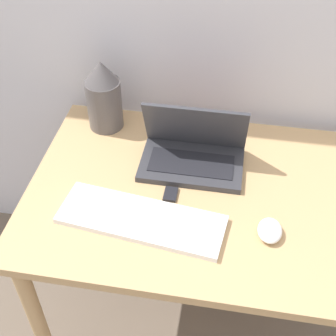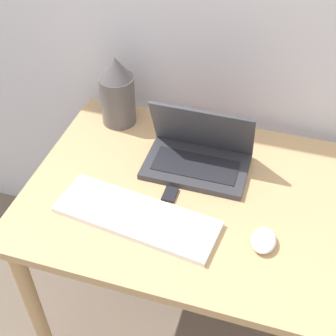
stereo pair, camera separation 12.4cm
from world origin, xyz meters
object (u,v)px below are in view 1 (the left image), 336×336
object	(u,v)px
laptop	(193,151)
vase	(104,96)
mp3_player	(171,194)
mouse	(270,230)
keyboard	(141,219)

from	to	relation	value
laptop	vase	bearing A→B (deg)	156.46
laptop	mp3_player	distance (m)	0.17
mouse	vase	size ratio (longest dim) A/B	0.36
vase	keyboard	bearing A→B (deg)	-62.75
laptop	mouse	world-z (taller)	laptop
laptop	vase	xyz separation A→B (m)	(-0.32, 0.14, 0.08)
laptop	keyboard	bearing A→B (deg)	-111.68
laptop	mouse	bearing A→B (deg)	-46.38
keyboard	vase	world-z (taller)	vase
mp3_player	mouse	bearing A→B (deg)	-19.02
vase	mp3_player	xyz separation A→B (m)	(0.28, -0.30, -0.12)
keyboard	mouse	bearing A→B (deg)	2.38
laptop	keyboard	size ratio (longest dim) A/B	0.67
laptop	mouse	distance (m)	0.36
mouse	vase	world-z (taller)	vase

